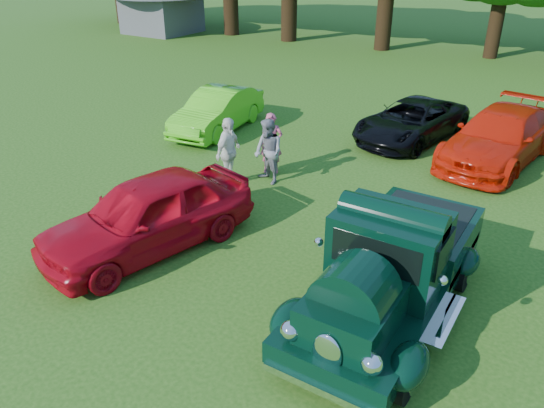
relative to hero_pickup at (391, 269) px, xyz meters
The scene contains 9 objects.
ground 2.04m from the hero_pickup, 152.10° to the right, with size 120.00×120.00×0.00m, color #224E12.
hero_pickup is the anchor object (origin of this frame).
red_convertible 5.01m from the hero_pickup, behind, with size 1.84×4.56×1.55m, color #B30715.
back_car_lime 10.32m from the hero_pickup, 143.76° to the left, with size 1.44×4.14×1.36m, color #4BC81A.
back_car_black 9.03m from the hero_pickup, 106.60° to the left, with size 2.07×4.48×1.25m, color black.
back_car_orange 8.19m from the hero_pickup, 89.01° to the left, with size 2.09×5.14×1.49m, color red.
spectator_pink 6.42m from the hero_pickup, 140.39° to the left, with size 0.61×0.40×1.66m, color #C65171.
spectator_grey 5.80m from the hero_pickup, 143.26° to the left, with size 0.84×0.65×1.72m, color gray.
spectator_white 6.11m from the hero_pickup, 152.76° to the left, with size 1.06×0.44×1.82m, color white.
Camera 1 is at (3.88, -6.48, 5.87)m, focal length 35.00 mm.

